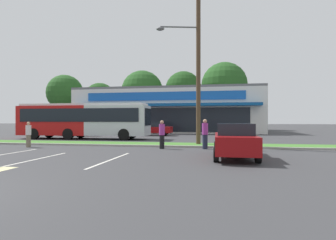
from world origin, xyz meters
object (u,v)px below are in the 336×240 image
Objects in this scene: utility_pole at (196,58)px; pedestrian_by_pole at (28,134)px; car_0 at (153,129)px; car_2 at (79,129)px; car_1 at (235,140)px; pedestrian_mid at (162,134)px; pedestrian_near_bench at (205,134)px; city_bus at (84,120)px.

utility_pole is 12.14m from pedestrian_by_pole.
car_2 reaches higher than car_0.
pedestrian_mid is at bearing 50.02° from car_1.
car_2 is at bearing 65.53° from pedestrian_near_bench.
car_0 is at bearing 117.05° from utility_pole.
pedestrian_by_pole is at bearing 71.06° from car_0.
utility_pole is 2.46× the size of car_2.
pedestrian_by_pole reaches higher than car_0.
utility_pole is at bearing 20.41° from car_1.
utility_pole reaches higher than pedestrian_near_bench.
utility_pole is at bearing -67.84° from pedestrian_mid.
car_2 is 2.80× the size of pedestrian_by_pole.
city_bus reaches higher than pedestrian_by_pole.
car_2 is (-16.10, 15.65, -0.05)m from car_1.
pedestrian_mid is at bearing 105.60° from car_0.
utility_pole is 17.81m from car_2.
pedestrian_near_bench is at bearing -32.41° from city_bus.
car_0 is at bearing 50.15° from city_bus.
car_0 is 18.80m from car_1.
utility_pole is at bearing -35.13° from car_2.
pedestrian_by_pole is (3.34, -12.76, 0.06)m from car_2.
pedestrian_near_bench is (6.39, -13.29, 0.15)m from car_0.
utility_pole is 12.58m from city_bus.
city_bus is at bearing 51.15° from car_0.
car_1 is 22.46m from car_2.
pedestrian_near_bench is 1.04× the size of pedestrian_mid.
car_0 is 0.98× the size of car_1.
city_bus is 2.74× the size of car_1.
car_1 is 4.06m from pedestrian_near_bench.
utility_pole is at bearing 117.05° from car_0.
pedestrian_by_pole is (-12.76, 2.89, 0.01)m from car_1.
car_0 is 8.32m from car_2.
utility_pole is 0.92× the size of city_bus.
car_0 is 2.44× the size of pedestrian_near_bench.
car_1 reaches higher than car_2.
city_bus is at bearing -57.27° from car_2.
pedestrian_by_pole reaches higher than car_2.
city_bus is 8.14m from car_0.
car_2 is (-3.14, 4.88, -1.01)m from city_bus.
utility_pole is 6.88× the size of pedestrian_by_pole.
car_0 is 14.99m from pedestrian_by_pole.
pedestrian_near_bench is at bearing -72.18° from utility_pole.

